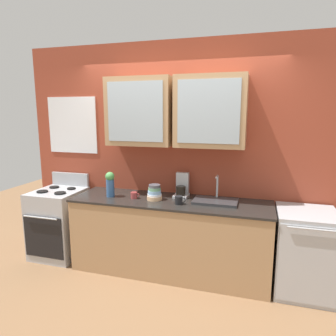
{
  "coord_description": "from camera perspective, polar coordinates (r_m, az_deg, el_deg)",
  "views": [
    {
      "loc": [
        0.94,
        -3.27,
        1.89
      ],
      "look_at": [
        -0.02,
        0.0,
        1.27
      ],
      "focal_mm": 32.37,
      "sensor_mm": 36.0,
      "label": 1
    }
  ],
  "objects": [
    {
      "name": "dishwasher",
      "position": [
        3.62,
        24.33,
        -14.21
      ],
      "size": [
        0.6,
        0.67,
        0.89
      ],
      "color": "#ADAFB5",
      "rests_on": "ground_plane"
    },
    {
      "name": "counter",
      "position": [
        3.7,
        0.37,
        -12.65
      ],
      "size": [
        2.33,
        0.68,
        0.89
      ],
      "color": "#A87F56",
      "rests_on": "ground_plane"
    },
    {
      "name": "sink_faucet",
      "position": [
        3.5,
        8.92,
        -6.09
      ],
      "size": [
        0.5,
        0.32,
        0.3
      ],
      "color": "#2D2D30",
      "rests_on": "counter"
    },
    {
      "name": "bowl_stack",
      "position": [
        3.56,
        -2.56,
        -4.71
      ],
      "size": [
        0.18,
        0.18,
        0.18
      ],
      "color": "#E0AD7F",
      "rests_on": "counter"
    },
    {
      "name": "vase",
      "position": [
        3.73,
        -10.84,
        -2.89
      ],
      "size": [
        0.11,
        0.11,
        0.3
      ],
      "color": "#33598C",
      "rests_on": "counter"
    },
    {
      "name": "stove_range",
      "position": [
        4.36,
        -19.79,
        -9.59
      ],
      "size": [
        0.59,
        0.69,
        1.07
      ],
      "color": "#ADAFB5",
      "rests_on": "ground_plane"
    },
    {
      "name": "back_wall_unit",
      "position": [
        3.74,
        1.7,
        4.67
      ],
      "size": [
        4.09,
        0.44,
        2.74
      ],
      "color": "#993D28",
      "rests_on": "ground_plane"
    },
    {
      "name": "cup_near_sink",
      "position": [
        3.39,
        2.06,
        -6.08
      ],
      "size": [
        0.12,
        0.09,
        0.09
      ],
      "color": "black",
      "rests_on": "counter"
    },
    {
      "name": "cup_near_bowls",
      "position": [
        3.64,
        -6.4,
        -5.13
      ],
      "size": [
        0.11,
        0.08,
        0.08
      ],
      "color": "#993838",
      "rests_on": "counter"
    },
    {
      "name": "ground_plane",
      "position": [
        3.9,
        0.37,
        -18.66
      ],
      "size": [
        10.0,
        10.0,
        0.0
      ],
      "primitive_type": "plane",
      "color": "brown"
    },
    {
      "name": "coffee_maker",
      "position": [
        3.68,
        2.61,
        -3.75
      ],
      "size": [
        0.17,
        0.2,
        0.29
      ],
      "color": "#B7B7BC",
      "rests_on": "counter"
    }
  ]
}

